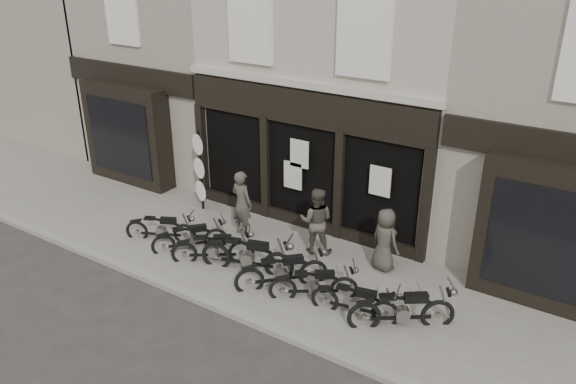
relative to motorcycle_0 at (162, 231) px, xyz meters
The scene contains 18 objects.
ground_plane 2.68m from the motorcycle_0, ahead, with size 90.00×90.00×0.00m, color #2D2B28.
pavement 2.74m from the motorcycle_0, 14.11° to the left, with size 30.00×4.20×0.12m, color slate.
kerb 3.05m from the motorcycle_0, 29.33° to the right, with size 30.00×0.25×0.13m, color gray.
central_building 7.31m from the motorcycle_0, 65.17° to the left, with size 7.30×6.22×8.34m.
neighbour_left 7.70m from the motorcycle_0, 123.22° to the left, with size 5.60×6.73×8.34m.
filler_left 13.70m from the motorcycle_0, 154.07° to the left, with size 11.00×6.00×8.20m, color gray.
motorcycle_0 is the anchor object (origin of this frame).
motorcycle_1 0.99m from the motorcycle_0, ahead, with size 1.45×1.57×0.92m.
motorcycle_2 1.86m from the motorcycle_0, ahead, with size 1.78×1.38×0.98m.
motorcycle_3 2.84m from the motorcycle_0, ahead, with size 2.26×0.97×1.11m.
motorcycle_4 3.89m from the motorcycle_0, ahead, with size 1.67×1.72×1.03m.
motorcycle_5 4.72m from the motorcycle_0, ahead, with size 1.72×1.31×0.94m.
motorcycle_6 5.77m from the motorcycle_0, ahead, with size 1.91×0.65×0.92m.
motorcycle_7 6.72m from the motorcycle_0, ahead, with size 1.90×1.52×1.06m.
man_left 2.23m from the motorcycle_0, 40.96° to the left, with size 0.66×0.43×1.80m, color #433D37.
man_centre 4.11m from the motorcycle_0, 23.95° to the left, with size 0.84×0.65×1.72m, color #48443A.
man_right 5.80m from the motorcycle_0, 18.39° to the left, with size 0.76×0.50×1.56m, color #3E3A33.
advert_sign_post 2.19m from the motorcycle_0, 99.49° to the left, with size 0.59×0.39×2.50m.
Camera 1 is at (7.25, -8.87, 7.22)m, focal length 35.00 mm.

